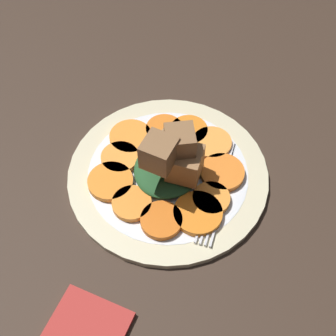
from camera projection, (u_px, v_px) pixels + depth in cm
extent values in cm
cube|color=#38281E|center=(168.00, 180.00, 68.98)|extent=(120.00, 120.00, 2.00)
cylinder|color=beige|center=(168.00, 174.00, 67.76)|extent=(28.93, 28.93, 1.00)
cylinder|color=white|center=(168.00, 174.00, 67.72)|extent=(23.14, 23.14, 1.00)
cylinder|color=orange|center=(222.00, 172.00, 66.68)|extent=(6.35, 6.35, 0.90)
cylinder|color=#F99539|center=(212.00, 143.00, 69.79)|extent=(5.88, 5.88, 0.90)
cylinder|color=orange|center=(192.00, 132.00, 71.09)|extent=(5.70, 5.70, 0.90)
cylinder|color=orange|center=(164.00, 130.00, 71.31)|extent=(5.66, 5.66, 0.90)
cylinder|color=orange|center=(131.00, 137.00, 70.46)|extent=(6.40, 6.40, 0.90)
cylinder|color=orange|center=(120.00, 158.00, 68.20)|extent=(5.56, 5.56, 0.90)
cylinder|color=orange|center=(110.00, 182.00, 65.77)|extent=(6.43, 6.43, 0.90)
cylinder|color=orange|center=(132.00, 203.00, 63.68)|extent=(5.45, 5.45, 0.90)
cylinder|color=orange|center=(161.00, 220.00, 62.16)|extent=(5.66, 5.66, 0.90)
cylinder|color=orange|center=(198.00, 213.00, 62.79)|extent=(6.67, 6.67, 0.90)
cylinder|color=orange|center=(211.00, 199.00, 64.12)|extent=(5.21, 5.21, 0.90)
ellipsoid|color=#235128|center=(168.00, 168.00, 66.45)|extent=(10.59, 9.53, 2.03)
cube|color=#9E754C|center=(174.00, 151.00, 64.45)|extent=(4.33, 4.33, 3.99)
cube|color=olive|center=(185.00, 163.00, 62.92)|extent=(4.92, 4.92, 4.43)
cube|color=brown|center=(180.00, 142.00, 60.57)|extent=(5.20, 5.20, 3.81)
cube|color=brown|center=(160.00, 153.00, 59.18)|extent=(4.16, 4.16, 3.99)
cube|color=silver|center=(223.00, 173.00, 66.98)|extent=(11.81, 2.48, 0.40)
cube|color=silver|center=(212.00, 211.00, 63.31)|extent=(1.69, 2.46, 0.40)
cube|color=silver|center=(214.00, 232.00, 61.46)|extent=(4.64, 0.85, 0.40)
cube|color=silver|center=(209.00, 230.00, 61.57)|extent=(4.64, 0.85, 0.40)
cube|color=silver|center=(204.00, 229.00, 61.68)|extent=(4.64, 0.85, 0.40)
cube|color=silver|center=(199.00, 228.00, 61.79)|extent=(4.64, 0.85, 0.40)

